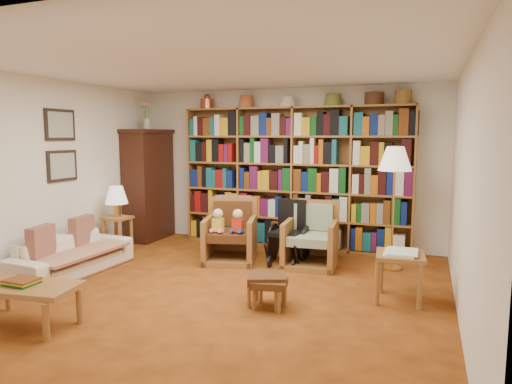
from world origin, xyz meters
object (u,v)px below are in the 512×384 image
at_px(armchair_sage, 312,241).
at_px(coffee_table, 24,290).
at_px(side_table_lamp, 118,227).
at_px(wheelchair, 289,234).
at_px(footstool_b, 266,280).
at_px(side_table_papers, 400,261).
at_px(armchair_leather, 233,235).
at_px(sofa, 72,255).
at_px(floor_lamp, 395,164).
at_px(footstool_a, 270,285).

height_order(armchair_sage, coffee_table, armchair_sage).
height_order(side_table_lamp, armchair_sage, armchair_sage).
xyz_separation_m(armchair_sage, wheelchair, (-0.32, 0.01, 0.07)).
bearing_deg(footstool_b, coffee_table, -147.55).
relative_size(side_table_lamp, coffee_table, 0.53).
distance_m(wheelchair, footstool_b, 1.70).
bearing_deg(armchair_sage, side_table_papers, -40.98).
relative_size(footstool_b, coffee_table, 0.46).
xyz_separation_m(footstool_b, coffee_table, (-1.95, -1.24, 0.06)).
height_order(armchair_leather, footstool_b, armchair_leather).
bearing_deg(armchair_leather, wheelchair, 12.68).
relative_size(sofa, armchair_sage, 1.90).
xyz_separation_m(sofa, wheelchair, (2.46, 1.49, 0.16)).
bearing_deg(floor_lamp, side_table_lamp, -171.80).
xyz_separation_m(side_table_lamp, floor_lamp, (3.92, 0.57, 1.00)).
bearing_deg(armchair_leather, side_table_lamp, -172.08).
relative_size(side_table_lamp, footstool_a, 1.37).
bearing_deg(armchair_leather, floor_lamp, 8.44).
bearing_deg(side_table_papers, armchair_sage, 139.02).
xyz_separation_m(armchair_leather, coffee_table, (-0.92, -2.74, -0.03)).
xyz_separation_m(side_table_lamp, side_table_papers, (4.08, -0.63, 0.04)).
distance_m(side_table_lamp, footstool_b, 3.07).
height_order(armchair_sage, side_table_papers, armchair_sage).
distance_m(sofa, armchair_leather, 2.13).
relative_size(sofa, armchair_leather, 1.83).
height_order(sofa, coffee_table, sofa).
xyz_separation_m(side_table_papers, footstool_b, (-1.28, -0.62, -0.16)).
distance_m(wheelchair, side_table_papers, 1.86).
xyz_separation_m(side_table_papers, footstool_a, (-1.22, -0.68, -0.19)).
relative_size(sofa, side_table_lamp, 2.97).
height_order(wheelchair, side_table_papers, wheelchair).
bearing_deg(armchair_sage, armchair_leather, -171.36).
distance_m(sofa, footstool_b, 2.71).
distance_m(floor_lamp, side_table_papers, 1.54).
xyz_separation_m(sofa, side_table_lamp, (-0.10, 1.07, 0.15)).
bearing_deg(side_table_papers, footstool_a, -150.94).
bearing_deg(footstool_a, armchair_sage, 89.37).
relative_size(footstool_a, coffee_table, 0.38).
bearing_deg(footstool_b, floor_lamp, 58.48).
height_order(sofa, footstool_a, sofa).
height_order(sofa, floor_lamp, floor_lamp).
distance_m(wheelchair, footstool_a, 1.77).
bearing_deg(armchair_sage, footstool_b, -92.61).
bearing_deg(floor_lamp, footstool_b, -121.52).
xyz_separation_m(footstool_a, coffee_table, (-2.00, -1.18, 0.09)).
distance_m(armchair_leather, floor_lamp, 2.40).
xyz_separation_m(armchair_sage, floor_lamp, (1.04, 0.15, 1.07)).
distance_m(side_table_lamp, coffee_table, 2.64).
bearing_deg(footstool_a, sofa, 174.93).
bearing_deg(wheelchair, floor_lamp, 5.95).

